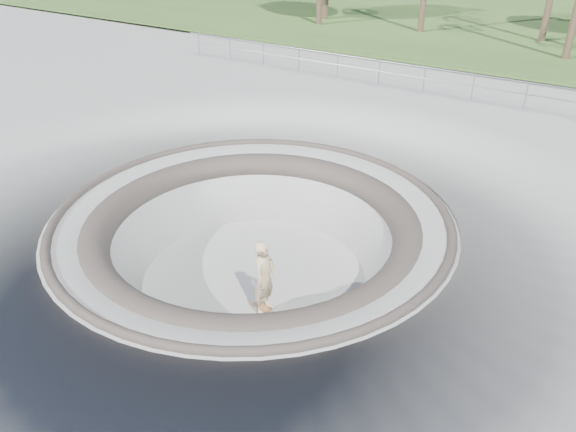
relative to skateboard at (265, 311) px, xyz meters
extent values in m
plane|color=gray|center=(-1.15, 1.14, 1.83)|extent=(180.00, 180.00, 0.00)
torus|color=gray|center=(-1.15, 1.14, -0.17)|extent=(14.00, 14.00, 4.00)
cylinder|color=gray|center=(-1.15, 1.14, -0.12)|extent=(6.60, 6.60, 0.10)
torus|color=#463F38|center=(-1.15, 1.14, 1.81)|extent=(10.24, 10.24, 0.24)
torus|color=#463F38|center=(-1.15, 1.14, 1.38)|extent=(8.91, 8.91, 0.81)
cube|color=#334F1F|center=(-1.15, 35.14, 2.05)|extent=(180.00, 36.00, 0.12)
ellipsoid|color=olive|center=(-23.15, 56.14, -4.60)|extent=(50.40, 36.00, 23.40)
cylinder|color=gray|center=(-1.15, 13.14, 3.00)|extent=(25.00, 0.05, 0.05)
cylinder|color=gray|center=(-1.15, 13.14, 2.55)|extent=(25.00, 0.05, 0.05)
cube|color=olive|center=(0.00, 0.00, 0.01)|extent=(0.86, 0.50, 0.02)
cylinder|color=silver|center=(0.00, 0.00, -0.03)|extent=(0.09, 0.18, 0.04)
cylinder|color=silver|center=(0.00, 0.00, -0.03)|extent=(0.09, 0.18, 0.04)
cylinder|color=beige|center=(0.00, 0.00, -0.04)|extent=(0.07, 0.05, 0.07)
cylinder|color=beige|center=(0.00, 0.00, -0.04)|extent=(0.07, 0.05, 0.07)
cylinder|color=beige|center=(0.00, 0.00, -0.04)|extent=(0.07, 0.05, 0.07)
cylinder|color=beige|center=(0.00, 0.00, -0.04)|extent=(0.07, 0.05, 0.07)
imported|color=#D5B989|center=(0.00, 0.00, 1.00)|extent=(0.55, 0.76, 1.97)
camera|label=1|loc=(6.40, -8.94, 8.92)|focal=35.00mm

